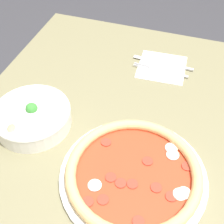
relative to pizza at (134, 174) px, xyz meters
name	(u,v)px	position (x,y,z in m)	size (l,w,h in m)	color
dining_table	(115,166)	(0.09, 0.08, -0.13)	(1.11, 0.87, 0.76)	#706B4C
pizza	(134,174)	(0.00, 0.00, 0.00)	(0.35, 0.35, 0.04)	white
bowl	(32,116)	(0.08, 0.30, 0.01)	(0.21, 0.21, 0.07)	white
napkin	(162,67)	(0.43, 0.02, -0.02)	(0.16, 0.16, 0.00)	white
fork	(161,71)	(0.41, 0.02, -0.01)	(0.02, 0.18, 0.00)	silver
knife	(166,64)	(0.45, 0.01, -0.01)	(0.02, 0.20, 0.01)	silver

